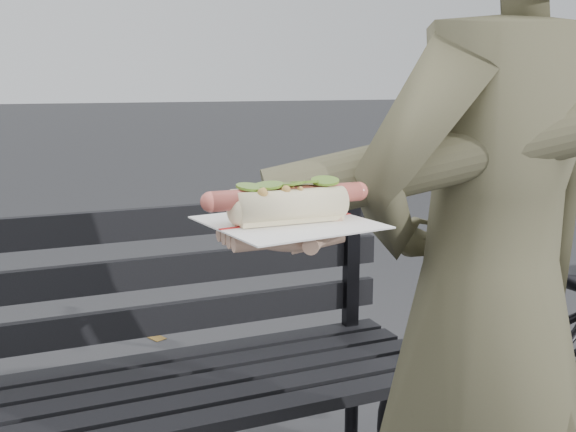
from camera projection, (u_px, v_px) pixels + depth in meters
The scene contains 3 objects.
park_bench at pixel (122, 364), 1.61m from camera, with size 1.50×0.44×0.88m.
person at pixel (488, 310), 1.15m from camera, with size 0.58×0.38×1.60m, color brown.
held_hotdog at pixel (396, 174), 0.98m from camera, with size 0.64×0.32×0.20m.
Camera 1 is at (-0.26, -0.70, 1.18)m, focal length 42.00 mm.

